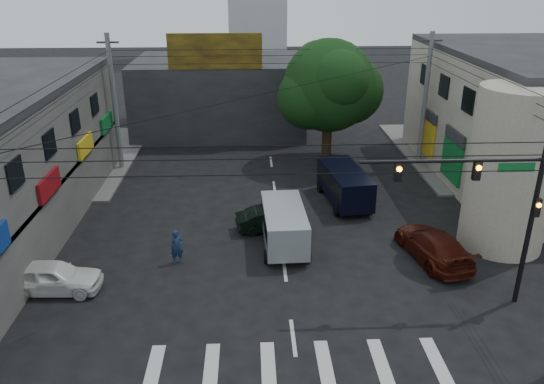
{
  "coord_description": "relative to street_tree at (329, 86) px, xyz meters",
  "views": [
    {
      "loc": [
        -1.51,
        -19.31,
        12.85
      ],
      "look_at": [
        -0.5,
        4.0,
        3.07
      ],
      "focal_mm": 35.0,
      "sensor_mm": 36.0,
      "label": 1
    }
  ],
  "objects": [
    {
      "name": "traffic_officer",
      "position": [
        -9.02,
        -14.2,
        -4.63
      ],
      "size": [
        0.87,
        0.78,
        1.69
      ],
      "primitive_type": "imported",
      "rotation": [
        0.0,
        0.0,
        0.33
      ],
      "color": "#152849",
      "rests_on": "ground"
    },
    {
      "name": "silver_minivan",
      "position": [
        -3.89,
        -12.72,
        -4.45
      ],
      "size": [
        4.9,
        2.35,
        2.04
      ],
      "primitive_type": null,
      "rotation": [
        0.0,
        0.0,
        1.61
      ],
      "color": "#9FA3A7",
      "rests_on": "ground"
    },
    {
      "name": "corner_column",
      "position": [
        7.0,
        -13.0,
        -1.47
      ],
      "size": [
        4.0,
        4.0,
        8.0
      ],
      "primitive_type": "cylinder",
      "color": "gray",
      "rests_on": "ground"
    },
    {
      "name": "traffic_gantry",
      "position": [
        3.82,
        -18.0,
        -0.64
      ],
      "size": [
        7.1,
        0.35,
        7.2
      ],
      "color": "black",
      "rests_on": "ground"
    },
    {
      "name": "sidewalk_far_right",
      "position": [
        14.0,
        1.0,
        -5.4
      ],
      "size": [
        16.0,
        16.0,
        0.15
      ],
      "primitive_type": "cube",
      "color": "#514F4C",
      "rests_on": "ground"
    },
    {
      "name": "navy_van",
      "position": [
        0.04,
        -7.47,
        -4.43
      ],
      "size": [
        5.76,
        3.4,
        2.09
      ],
      "primitive_type": null,
      "rotation": [
        0.0,
        0.0,
        1.71
      ],
      "color": "black",
      "rests_on": "ground"
    },
    {
      "name": "billboard",
      "position": [
        -8.0,
        4.1,
        1.83
      ],
      "size": [
        7.0,
        0.3,
        2.6
      ],
      "primitive_type": "cube",
      "color": "olive",
      "rests_on": "building_far"
    },
    {
      "name": "maroon_sedan",
      "position": [
        3.15,
        -14.35,
        -4.74
      ],
      "size": [
        4.0,
        5.83,
        1.46
      ],
      "primitive_type": "imported",
      "rotation": [
        0.0,
        0.0,
        3.34
      ],
      "color": "#3E1008",
      "rests_on": "ground"
    },
    {
      "name": "street_tree",
      "position": [
        0.0,
        0.0,
        0.0
      ],
      "size": [
        6.4,
        6.4,
        8.7
      ],
      "color": "black",
      "rests_on": "ground"
    },
    {
      "name": "ground",
      "position": [
        -4.0,
        -17.0,
        -5.47
      ],
      "size": [
        160.0,
        160.0,
        0.0
      ],
      "primitive_type": "plane",
      "color": "black",
      "rests_on": "ground"
    },
    {
      "name": "white_compact",
      "position": [
        -14.06,
        -16.39,
        -4.77
      ],
      "size": [
        1.94,
        4.22,
        1.4
      ],
      "primitive_type": "imported",
      "rotation": [
        0.0,
        0.0,
        1.54
      ],
      "color": "white",
      "rests_on": "ground"
    },
    {
      "name": "dark_sedan",
      "position": [
        -4.4,
        -10.87,
        -4.84
      ],
      "size": [
        2.64,
        4.27,
        1.26
      ],
      "primitive_type": "imported",
      "rotation": [
        0.0,
        0.0,
        1.75
      ],
      "color": "black",
      "rests_on": "ground"
    },
    {
      "name": "sidewalk_far_left",
      "position": [
        -22.0,
        1.0,
        -5.4
      ],
      "size": [
        16.0,
        16.0,
        0.15
      ],
      "primitive_type": "cube",
      "color": "#514F4C",
      "rests_on": "ground"
    },
    {
      "name": "utility_pole_far_right",
      "position": [
        6.5,
        -1.0,
        -0.87
      ],
      "size": [
        0.32,
        0.32,
        9.2
      ],
      "primitive_type": "cylinder",
      "color": "#59595B",
      "rests_on": "ground"
    },
    {
      "name": "utility_pole_far_left",
      "position": [
        -14.5,
        -1.0,
        -0.87
      ],
      "size": [
        0.32,
        0.32,
        9.2
      ],
      "primitive_type": "cylinder",
      "color": "#59595B",
      "rests_on": "ground"
    },
    {
      "name": "building_far",
      "position": [
        -8.0,
        9.0,
        -2.47
      ],
      "size": [
        14.0,
        10.0,
        6.0
      ],
      "primitive_type": "cube",
      "color": "#232326",
      "rests_on": "ground"
    }
  ]
}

